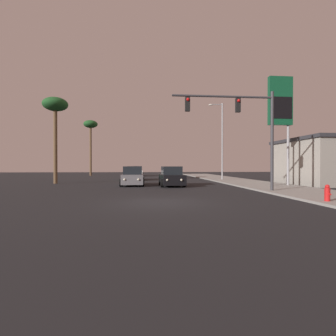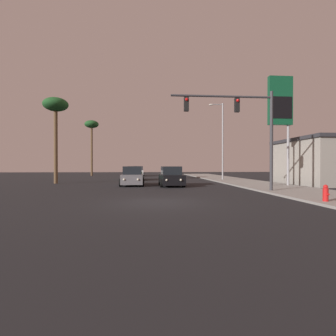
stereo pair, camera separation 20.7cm
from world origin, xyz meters
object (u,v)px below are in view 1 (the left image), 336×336
car_black (172,177)px  traffic_light_mast (244,120)px  fire_hydrant (327,193)px  car_grey (133,177)px  palm_tree_near (55,109)px  gas_station_sign (280,107)px  palm_tree_far (91,128)px  street_lamp (221,137)px  car_white (137,172)px  car_green (134,174)px

car_black → traffic_light_mast: size_ratio=0.65×
traffic_light_mast → fire_hydrant: 7.02m
car_grey → palm_tree_near: bearing=-22.7°
gas_station_sign → palm_tree_far: 32.85m
car_grey → street_lamp: bearing=-146.4°
car_white → palm_tree_far: bearing=-14.6°
traffic_light_mast → gas_station_sign: (4.74, 4.28, 1.92)m
car_green → fire_hydrant: bearing=115.1°
car_black → palm_tree_near: 13.40m
car_white → traffic_light_mast: (7.75, -27.90, 3.93)m
street_lamp → gas_station_sign: size_ratio=1.00×
street_lamp → gas_station_sign: same height
car_black → palm_tree_near: palm_tree_near is taller
traffic_light_mast → fire_hydrant: size_ratio=8.86×
car_white → car_green: size_ratio=1.00×
car_white → fire_hydrant: size_ratio=5.69×
traffic_light_mast → palm_tree_near: bearing=147.0°
car_green → gas_station_sign: gas_station_sign is taller
fire_hydrant → palm_tree_near: palm_tree_near is taller
car_white → gas_station_sign: bearing=116.9°
car_grey → car_white: bearing=-90.3°
car_grey → palm_tree_near: 10.49m
street_lamp → car_black: bearing=-130.4°
palm_tree_near → palm_tree_far: size_ratio=0.87×
car_green → fire_hydrant: car_green is taller
traffic_light_mast → palm_tree_far: 33.98m
car_black → fire_hydrant: size_ratio=5.71×
car_black → car_green: 10.32m
street_lamp → gas_station_sign: 9.80m
car_white → gas_station_sign: gas_station_sign is taller
gas_station_sign → palm_tree_near: bearing=164.4°
car_grey → traffic_light_mast: size_ratio=0.64×
fire_hydrant → car_black: bearing=118.5°
car_black → traffic_light_mast: (4.18, -5.80, 3.93)m
car_black → street_lamp: size_ratio=0.48×
traffic_light_mast → palm_tree_near: (-15.16, 9.85, 2.59)m
street_lamp → palm_tree_far: palm_tree_far is taller
car_black → street_lamp: (6.73, 7.91, 4.36)m
gas_station_sign → fire_hydrant: 11.74m
street_lamp → fire_hydrant: size_ratio=11.84×
gas_station_sign → fire_hydrant: gas_station_sign is taller
car_white → palm_tree_far: (-8.07, 1.95, 7.61)m
car_grey → fire_hydrant: car_grey is taller
car_green → fire_hydrant: (9.58, -20.80, -0.27)m
fire_hydrant → car_grey: bearing=127.8°
car_grey → car_black: (3.36, -1.00, 0.00)m
traffic_light_mast → street_lamp: 13.95m
palm_tree_far → car_black: bearing=-64.2°
car_white → palm_tree_far: size_ratio=0.45×
street_lamp → gas_station_sign: (2.19, -9.43, 1.50)m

